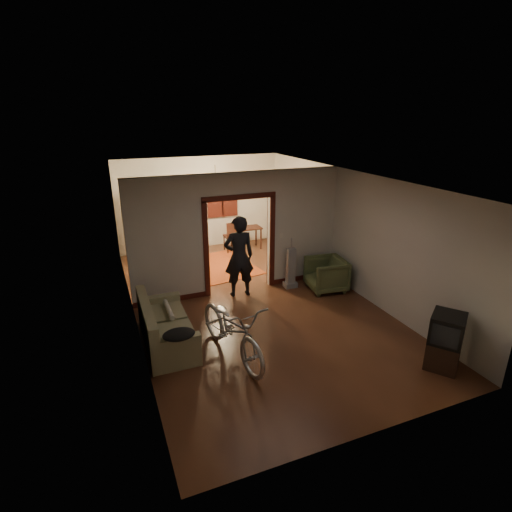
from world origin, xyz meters
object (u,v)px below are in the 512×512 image
desk (246,238)px  locker (166,225)px  bicycle (232,328)px  armchair (326,274)px  person (239,257)px  sofa (167,323)px

desk → locker: bearing=157.2°
bicycle → armchair: size_ratio=2.40×
locker → bicycle: bearing=-76.9°
locker → desk: size_ratio=2.14×
person → locker: (-1.07, 3.22, 0.02)m
bicycle → desk: 5.83m
sofa → bicycle: size_ratio=0.89×
sofa → armchair: bearing=13.8°
armchair → desk: size_ratio=0.95×
sofa → bicycle: bearing=-40.4°
person → desk: bearing=-109.0°
armchair → desk: armchair is taller
sofa → armchair: size_ratio=2.13×
armchair → person: bearing=-96.8°
armchair → person: person is taller
armchair → person: (-2.01, 0.51, 0.56)m
person → desk: 3.39m
locker → desk: locker is taller
sofa → locker: locker is taller
sofa → locker: 4.79m
bicycle → desk: (2.30, 5.36, -0.21)m
person → locker: 3.39m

